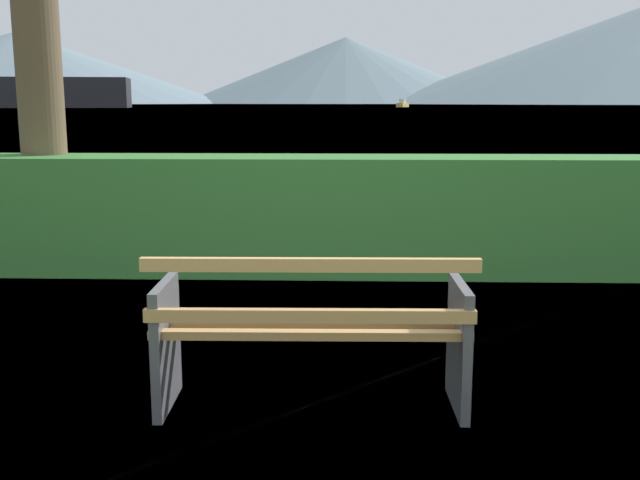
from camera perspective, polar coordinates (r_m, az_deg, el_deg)
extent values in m
plane|color=olive|center=(4.11, -0.59, -12.39)|extent=(1400.00, 1400.00, 0.00)
plane|color=#6B8EA3|center=(312.16, 1.94, 10.19)|extent=(620.00, 620.00, 0.00)
cube|color=tan|center=(3.77, -0.68, -7.23)|extent=(1.62, 0.09, 0.04)
cube|color=tan|center=(3.96, -0.61, -6.38)|extent=(1.62, 0.09, 0.04)
cube|color=tan|center=(4.14, -0.54, -5.61)|extent=(1.62, 0.09, 0.04)
cube|color=tan|center=(3.67, -0.72, -5.79)|extent=(1.62, 0.07, 0.06)
cube|color=tan|center=(3.56, -0.75, -1.90)|extent=(1.62, 0.07, 0.06)
cube|color=#4C4C51|center=(4.07, -11.63, -7.80)|extent=(0.06, 0.51, 0.68)
cube|color=#4C4C51|center=(4.03, 10.52, -7.94)|extent=(0.06, 0.51, 0.68)
cube|color=#387A33|center=(7.07, 0.54, 1.94)|extent=(12.97, 0.77, 1.10)
cylinder|color=brown|center=(7.79, -20.74, 14.49)|extent=(0.43, 0.43, 4.46)
cube|color=gold|center=(215.91, 6.30, 10.15)|extent=(4.06, 7.08, 1.13)
cube|color=beige|center=(215.91, 6.30, 10.45)|extent=(2.08, 2.76, 1.09)
cone|color=slate|center=(589.52, -21.96, 12.04)|extent=(298.74, 298.74, 50.30)
cone|color=slate|center=(598.16, 1.97, 12.75)|extent=(254.14, 254.14, 50.47)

